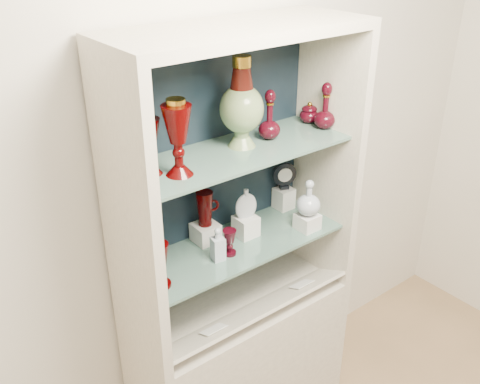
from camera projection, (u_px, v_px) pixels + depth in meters
wall_back at (208, 151)px, 2.21m from camera, size 3.50×0.02×2.80m
cabinet_base at (240, 366)px, 2.53m from camera, size 1.00×0.40×0.75m
cabinet_back_panel at (212, 170)px, 2.23m from camera, size 0.98×0.02×1.15m
cabinet_side_left at (130, 225)px, 1.83m from camera, size 0.04×0.40×1.15m
cabinet_side_right at (326, 157)px, 2.36m from camera, size 0.04×0.40×1.15m
cabinet_top_cap at (240, 31)px, 1.82m from camera, size 1.00×0.40×0.04m
shelf_lower at (237, 245)px, 2.24m from camera, size 0.92×0.34×0.01m
shelf_upper at (237, 152)px, 2.04m from camera, size 0.92×0.34×0.01m
label_ledge at (256, 310)px, 2.26m from camera, size 0.92×0.17×0.09m
label_card_0 at (213, 329)px, 2.14m from camera, size 0.10×0.06×0.03m
label_card_1 at (302, 284)px, 2.40m from camera, size 0.10×0.06×0.03m
pedestal_lamp_left at (149, 144)px, 1.81m from camera, size 0.09×0.09×0.22m
pedestal_lamp_right at (178, 138)px, 1.79m from camera, size 0.13×0.13×0.27m
enamel_urn at (242, 103)px, 2.00m from camera, size 0.18×0.18×0.35m
ruby_decanter_a at (270, 112)px, 2.10m from camera, size 0.12×0.12×0.23m
ruby_decanter_b at (326, 104)px, 2.21m from camera, size 0.10×0.10×0.21m
lidded_bowl at (309, 112)px, 2.30m from camera, size 0.10×0.10×0.09m
cobalt_goblet at (149, 254)px, 1.99m from camera, size 0.09×0.09×0.19m
ruby_goblet_tall at (160, 265)px, 1.93m from camera, size 0.10×0.10×0.18m
ruby_goblet_small at (230, 242)px, 2.14m from camera, size 0.07×0.07×0.11m
riser_ruby_pitcher at (206, 233)px, 2.23m from camera, size 0.10×0.10×0.08m
ruby_pitcher at (205, 209)px, 2.18m from camera, size 0.13×0.10×0.15m
clear_square_bottle at (218, 244)px, 2.10m from camera, size 0.06×0.06×0.14m
riser_flat_flask at (246, 226)px, 2.27m from camera, size 0.09×0.09×0.09m
flat_flask at (246, 203)px, 2.22m from camera, size 0.10×0.06×0.13m
riser_clear_round_decanter at (307, 222)px, 2.33m from camera, size 0.09×0.09×0.07m
clear_round_decanter at (309, 199)px, 2.27m from camera, size 0.13×0.13×0.16m
riser_cameo_medallion at (284, 198)px, 2.49m from camera, size 0.08×0.08×0.10m
cameo_medallion at (285, 176)px, 2.44m from camera, size 0.12×0.08×0.13m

